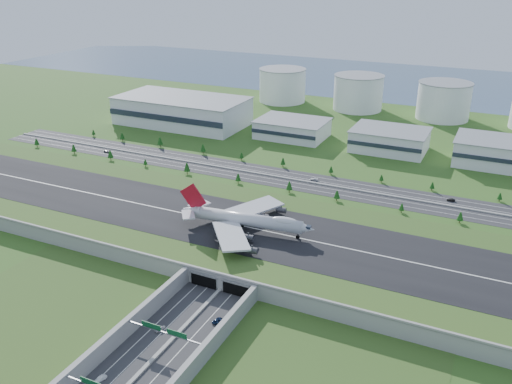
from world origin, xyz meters
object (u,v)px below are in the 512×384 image
at_px(car_1, 100,379).
at_px(car_4, 106,152).
at_px(fuel_tank_a, 282,85).
at_px(car_5, 451,200).
at_px(boeing_747, 246,219).
at_px(car_0, 160,329).
at_px(car_7, 314,179).
at_px(car_2, 217,320).

bearing_deg(car_1, car_4, 141.83).
bearing_deg(car_4, fuel_tank_a, -14.08).
xyz_separation_m(fuel_tank_a, car_5, (204.27, -206.35, -16.54)).
distance_m(car_1, car_4, 266.90).
relative_size(fuel_tank_a, boeing_747, 0.66).
bearing_deg(car_5, car_0, -31.84).
height_order(fuel_tank_a, car_7, fuel_tank_a).
bearing_deg(car_2, boeing_747, -62.82).
relative_size(car_2, car_4, 1.12).
distance_m(car_5, car_7, 91.94).
bearing_deg(car_2, car_7, -73.03).
bearing_deg(fuel_tank_a, car_7, -61.79).
xyz_separation_m(car_2, car_7, (-18.38, 172.19, 0.09)).
xyz_separation_m(car_0, car_4, (-171.37, 172.99, -0.02)).
bearing_deg(car_7, car_2, -1.19).
bearing_deg(car_5, boeing_747, -47.09).
xyz_separation_m(car_5, car_7, (-91.88, -3.20, -0.02)).
relative_size(car_0, car_2, 0.92).
relative_size(car_0, car_4, 1.03).
relative_size(car_0, car_5, 0.95).
bearing_deg(car_0, car_4, 151.35).
relative_size(car_2, car_7, 0.94).
relative_size(boeing_747, car_1, 15.30).
xyz_separation_m(fuel_tank_a, car_1, (109.27, -430.94, -16.56)).
bearing_deg(car_4, car_7, -84.39).
relative_size(fuel_tank_a, car_4, 10.58).
bearing_deg(car_0, fuel_tank_a, 122.37).
xyz_separation_m(fuel_tank_a, car_0, (111.96, -397.09, -16.55)).
relative_size(boeing_747, car_4, 16.06).
bearing_deg(car_4, car_5, -85.38).
xyz_separation_m(boeing_747, car_0, (1.13, -83.56, -13.68)).
bearing_deg(boeing_747, car_5, 42.69).
bearing_deg(car_2, fuel_tank_a, -60.21).
bearing_deg(car_7, car_1, -8.09).
bearing_deg(car_4, boeing_747, -116.94).
height_order(boeing_747, car_2, boeing_747).
bearing_deg(fuel_tank_a, car_4, -104.85).
height_order(car_1, car_5, car_5).
relative_size(car_1, car_7, 0.88).
relative_size(car_5, car_7, 0.90).
xyz_separation_m(car_0, car_5, (92.32, 190.74, 0.01)).
bearing_deg(car_2, car_0, 50.08).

